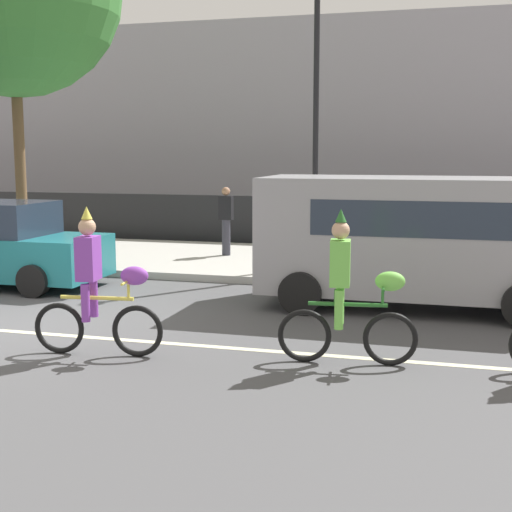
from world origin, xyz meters
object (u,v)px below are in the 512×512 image
(parade_cyclist_purple, at_px, (98,291))
(street_lamp_post, at_px, (316,84))
(parade_cyclist_lime, at_px, (349,297))
(pedestrian_onlooker, at_px, (226,219))
(parked_van_grey, at_px, (418,232))

(parade_cyclist_purple, bearing_deg, street_lamp_post, 77.63)
(parade_cyclist_lime, bearing_deg, parade_cyclist_purple, -171.51)
(parade_cyclist_purple, bearing_deg, pedestrian_onlooker, 96.07)
(parked_van_grey, bearing_deg, street_lamp_post, 128.47)
(parked_van_grey, bearing_deg, parade_cyclist_lime, -100.57)
(parade_cyclist_purple, height_order, parked_van_grey, parked_van_grey)
(parade_cyclist_purple, relative_size, pedestrian_onlooker, 1.19)
(parade_cyclist_lime, bearing_deg, pedestrian_onlooker, 118.04)
(street_lamp_post, relative_size, pedestrian_onlooker, 3.62)
(parade_cyclist_purple, xyz_separation_m, pedestrian_onlooker, (-0.85, 7.96, 0.17))
(parade_cyclist_purple, distance_m, parked_van_grey, 5.49)
(parade_cyclist_purple, distance_m, pedestrian_onlooker, 8.00)
(parade_cyclist_purple, relative_size, street_lamp_post, 0.33)
(parade_cyclist_lime, height_order, street_lamp_post, street_lamp_post)
(pedestrian_onlooker, bearing_deg, parade_cyclist_purple, -83.93)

